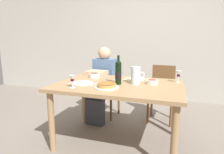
# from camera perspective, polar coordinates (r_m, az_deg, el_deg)

# --- Properties ---
(ground_plane) EXTENTS (8.00, 8.00, 0.00)m
(ground_plane) POSITION_cam_1_polar(r_m,az_deg,el_deg) (2.65, 1.76, -18.22)
(ground_plane) COLOR slate
(back_wall) EXTENTS (8.00, 0.10, 2.80)m
(back_wall) POSITION_cam_1_polar(r_m,az_deg,el_deg) (4.34, 9.88, 12.39)
(back_wall) COLOR #B2ADA3
(back_wall) RESTS_ON ground
(dining_table) EXTENTS (1.50, 1.00, 0.76)m
(dining_table) POSITION_cam_1_polar(r_m,az_deg,el_deg) (2.39, 1.86, -4.15)
(dining_table) COLOR #9E7A51
(dining_table) RESTS_ON ground
(wine_bottle) EXTENTS (0.07, 0.07, 0.34)m
(wine_bottle) POSITION_cam_1_polar(r_m,az_deg,el_deg) (2.33, 1.77, 1.38)
(wine_bottle) COLOR black
(wine_bottle) RESTS_ON dining_table
(water_pitcher) EXTENTS (0.16, 0.11, 0.21)m
(water_pitcher) POSITION_cam_1_polar(r_m,az_deg,el_deg) (2.37, 6.82, 0.19)
(water_pitcher) COLOR silver
(water_pitcher) RESTS_ON dining_table
(baked_tart) EXTENTS (0.27, 0.27, 0.06)m
(baked_tart) POSITION_cam_1_polar(r_m,az_deg,el_deg) (2.18, -1.55, -2.40)
(baked_tart) COLOR silver
(baked_tart) RESTS_ON dining_table
(salad_bowl) EXTENTS (0.14, 0.14, 0.06)m
(salad_bowl) POSITION_cam_1_polar(r_m,az_deg,el_deg) (2.41, 11.55, -1.25)
(salad_bowl) COLOR silver
(salad_bowl) RESTS_ON dining_table
(olive_bowl) EXTENTS (0.16, 0.16, 0.07)m
(olive_bowl) POSITION_cam_1_polar(r_m,az_deg,el_deg) (2.76, -5.08, 0.61)
(olive_bowl) COLOR silver
(olive_bowl) RESTS_ON dining_table
(wine_glass_left_diner) EXTENTS (0.07, 0.07, 0.14)m
(wine_glass_left_diner) POSITION_cam_1_polar(r_m,az_deg,el_deg) (2.21, -11.38, -0.54)
(wine_glass_left_diner) COLOR silver
(wine_glass_left_diner) RESTS_ON dining_table
(wine_glass_right_diner) EXTENTS (0.07, 0.07, 0.15)m
(wine_glass_right_diner) POSITION_cam_1_polar(r_m,az_deg,el_deg) (2.55, 18.61, 0.74)
(wine_glass_right_diner) COLOR silver
(wine_glass_right_diner) RESTS_ON dining_table
(dinner_plate_left_setting) EXTENTS (0.25, 0.25, 0.01)m
(dinner_plate_left_setting) POSITION_cam_1_polar(r_m,az_deg,el_deg) (2.41, -8.44, -1.75)
(dinner_plate_left_setting) COLOR silver
(dinner_plate_left_setting) RESTS_ON dining_table
(dinner_plate_right_setting) EXTENTS (0.21, 0.21, 0.01)m
(dinner_plate_right_setting) POSITION_cam_1_polar(r_m,az_deg,el_deg) (2.64, 7.10, -0.56)
(dinner_plate_right_setting) COLOR silver
(dinner_plate_right_setting) RESTS_ON dining_table
(fork_left_setting) EXTENTS (0.02, 0.16, 0.00)m
(fork_left_setting) POSITION_cam_1_polar(r_m,az_deg,el_deg) (2.48, -11.54, -1.57)
(fork_left_setting) COLOR silver
(fork_left_setting) RESTS_ON dining_table
(knife_left_setting) EXTENTS (0.02, 0.18, 0.00)m
(knife_left_setting) POSITION_cam_1_polar(r_m,az_deg,el_deg) (2.34, -5.15, -2.10)
(knife_left_setting) COLOR silver
(knife_left_setting) RESTS_ON dining_table
(knife_right_setting) EXTENTS (0.03, 0.18, 0.00)m
(knife_right_setting) POSITION_cam_1_polar(r_m,az_deg,el_deg) (2.61, 10.32, -0.84)
(knife_right_setting) COLOR silver
(knife_right_setting) RESTS_ON dining_table
(spoon_right_setting) EXTENTS (0.03, 0.16, 0.00)m
(spoon_right_setting) POSITION_cam_1_polar(r_m,az_deg,el_deg) (2.67, 3.94, -0.43)
(spoon_right_setting) COLOR silver
(spoon_right_setting) RESTS_ON dining_table
(chair_left) EXTENTS (0.43, 0.43, 0.87)m
(chair_left) POSITION_cam_1_polar(r_m,az_deg,el_deg) (3.36, -1.28, -2.62)
(chair_left) COLOR brown
(chair_left) RESTS_ON ground
(diner_left) EXTENTS (0.36, 0.52, 1.16)m
(diner_left) POSITION_cam_1_polar(r_m,az_deg,el_deg) (3.12, -3.01, -1.45)
(diner_left) COLOR #4C6B93
(diner_left) RESTS_ON ground
(chair_right) EXTENTS (0.42, 0.42, 0.87)m
(chair_right) POSITION_cam_1_polar(r_m,az_deg,el_deg) (3.24, 14.25, -3.50)
(chair_right) COLOR brown
(chair_right) RESTS_ON ground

